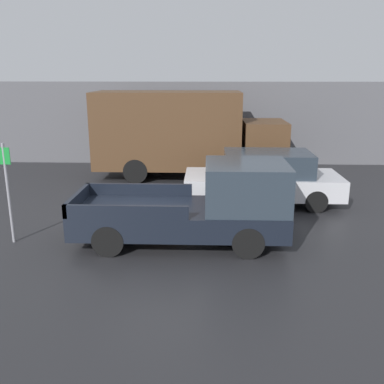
# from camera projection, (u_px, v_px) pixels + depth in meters

# --- Properties ---
(ground_plane) EXTENTS (60.00, 60.00, 0.00)m
(ground_plane) POSITION_uv_depth(u_px,v_px,m) (158.00, 229.00, 11.39)
(ground_plane) COLOR #232326
(building_wall) EXTENTS (28.00, 0.15, 3.65)m
(building_wall) POSITION_uv_depth(u_px,v_px,m) (179.00, 123.00, 19.26)
(building_wall) COLOR #56565B
(building_wall) RESTS_ON ground
(pickup_truck) EXTENTS (5.09, 2.03, 1.99)m
(pickup_truck) POSITION_uv_depth(u_px,v_px,m) (203.00, 206.00, 10.31)
(pickup_truck) COLOR black
(pickup_truck) RESTS_ON ground
(car) EXTENTS (4.86, 2.00, 1.65)m
(car) POSITION_uv_depth(u_px,v_px,m) (264.00, 178.00, 13.49)
(car) COLOR silver
(car) RESTS_ON ground
(delivery_truck) EXTENTS (7.37, 2.42, 3.34)m
(delivery_truck) POSITION_uv_depth(u_px,v_px,m) (182.00, 132.00, 16.70)
(delivery_truck) COLOR #4C331E
(delivery_truck) RESTS_ON ground
(parking_sign) EXTENTS (0.30, 0.07, 2.46)m
(parking_sign) POSITION_uv_depth(u_px,v_px,m) (8.00, 188.00, 10.18)
(parking_sign) COLOR gray
(parking_sign) RESTS_ON ground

